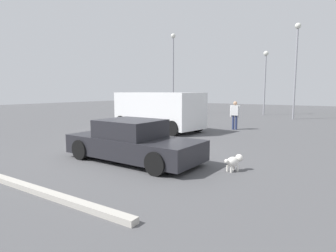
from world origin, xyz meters
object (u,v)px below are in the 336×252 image
Objects in this scene: sedan_foreground at (133,142)px; pedestrian at (235,113)px; dog at (234,161)px; light_post_mid at (265,71)px; light_post_far at (296,56)px; van_white at (158,110)px; light_post_near at (173,61)px.

pedestrian is (0.18, 8.76, 0.36)m from sedan_foreground.
dog is 0.10× the size of light_post_mid.
light_post_far is at bearing -16.21° from pedestrian.
light_post_mid reaches higher than dog.
dog is 0.11× the size of van_white.
van_white is 3.39× the size of pedestrian.
pedestrian is at bearing 45.94° from van_white.
van_white is at bearing -62.19° from light_post_near.
light_post_far reaches higher than van_white.
pedestrian is at bearing 90.72° from sedan_foreground.
pedestrian is 0.22× the size of light_post_far.
sedan_foreground is at bearing -52.21° from van_white.
dog is 8.65m from pedestrian.
sedan_foreground is at bearing 174.73° from pedestrian.
light_post_mid is 4.14m from light_post_far.
van_white is 12.62m from light_post_far.
light_post_mid is at bearing 89.70° from van_white.
light_post_far reaches higher than light_post_mid.
pedestrian is at bearing 45.34° from dog.
light_post_near is (-11.77, 15.68, 4.70)m from dog.
light_post_far is (5.27, 10.85, 3.70)m from van_white.
light_post_near reaches higher than light_post_far.
light_post_near is at bearing 45.45° from pedestrian.
van_white is at bearing 120.31° from sedan_foreground.
dog is at bearing -31.38° from van_white.
van_white reaches higher than dog.
van_white is at bearing 74.94° from dog.
dog is (3.08, 0.63, -0.31)m from sedan_foreground.
light_post_mid is (7.67, 3.44, -1.02)m from light_post_near.
pedestrian is at bearing -40.43° from light_post_near.
pedestrian reaches higher than dog.
sedan_foreground is 7.02m from van_white.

